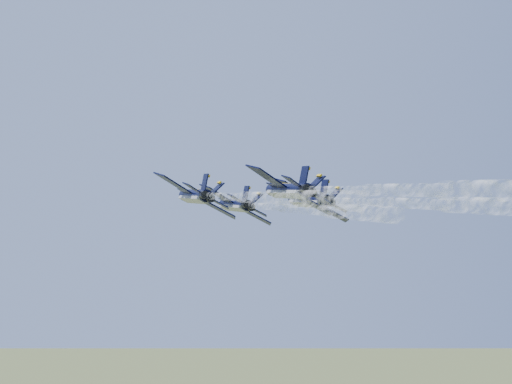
{
  "coord_description": "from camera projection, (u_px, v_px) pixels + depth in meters",
  "views": [
    {
      "loc": [
        -13.75,
        -103.11,
        97.49
      ],
      "look_at": [
        -0.4,
        5.53,
        108.63
      ],
      "focal_mm": 55.0,
      "sensor_mm": 36.0,
      "label": 1
    }
  ],
  "objects": [
    {
      "name": "smoke_trail_left",
      "position": [
        291.0,
        161.0,
        72.3
      ],
      "size": [
        11.2,
        44.33,
        2.14
      ],
      "rotation": [
        0.0,
        0.49,
        0.21
      ],
      "color": "white"
    },
    {
      "name": "jet_right",
      "position": [
        308.0,
        200.0,
        111.3
      ],
      "size": [
        11.27,
        16.58,
        5.93
      ],
      "rotation": [
        0.0,
        0.49,
        0.21
      ],
      "color": "black"
    },
    {
      "name": "smoke_trail_right",
      "position": [
        445.0,
        170.0,
        78.56
      ],
      "size": [
        11.2,
        44.33,
        2.14
      ],
      "rotation": [
        0.0,
        0.49,
        0.21
      ],
      "color": "white"
    },
    {
      "name": "jet_left",
      "position": [
        194.0,
        196.0,
        105.04
      ],
      "size": [
        11.27,
        16.58,
        5.93
      ],
      "rotation": [
        0.0,
        0.49,
        0.21
      ],
      "color": "black"
    },
    {
      "name": "jet_lead",
      "position": [
        235.0,
        205.0,
        119.1
      ],
      "size": [
        11.27,
        16.58,
        5.93
      ],
      "rotation": [
        0.0,
        0.49,
        0.21
      ],
      "color": "black"
    },
    {
      "name": "jet_slot",
      "position": [
        287.0,
        190.0,
        97.8
      ],
      "size": [
        11.27,
        16.58,
        5.93
      ],
      "rotation": [
        0.0,
        0.49,
        0.21
      ],
      "color": "black"
    },
    {
      "name": "smoke_trail_lead",
      "position": [
        331.0,
        179.0,
        86.36
      ],
      "size": [
        11.2,
        44.33,
        2.14
      ],
      "rotation": [
        0.0,
        0.49,
        0.21
      ],
      "color": "white"
    },
    {
      "name": "smoke_trail_slot",
      "position": [
        442.0,
        149.0,
        65.06
      ],
      "size": [
        11.2,
        44.33,
        2.14
      ],
      "rotation": [
        0.0,
        0.49,
        0.21
      ],
      "color": "white"
    }
  ]
}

